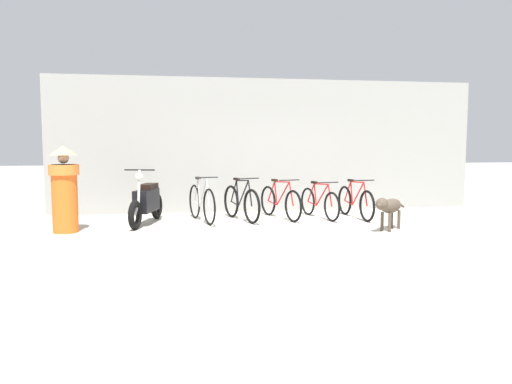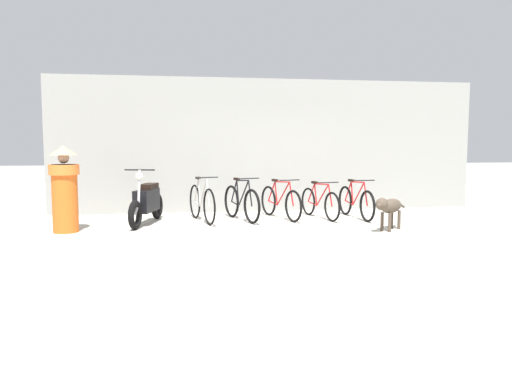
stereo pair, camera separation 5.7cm
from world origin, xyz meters
The scene contains 10 objects.
ground_plane centered at (0.00, 0.00, 0.00)m, with size 60.00×60.00×0.00m, color #B7B2A5.
shop_wall_back centered at (0.00, 2.98, 1.53)m, with size 9.96×0.20×3.06m.
bicycle_0 centered at (-1.67, 1.51, 0.38)m, with size 0.53×1.66×0.93m.
bicycle_1 centered at (-0.87, 1.53, 0.36)m, with size 0.60×1.60×0.90m.
bicycle_2 centered at (-0.02, 1.64, 0.35)m, with size 0.60×1.68×0.85m.
bicycle_3 centered at (0.81, 1.56, 0.33)m, with size 0.50×1.61×0.80m.
bicycle_4 centered at (1.55, 1.44, 0.34)m, with size 0.46×1.70×0.84m.
motorcycle centered at (-2.75, 1.39, 0.43)m, with size 0.68×1.84×1.09m.
stray_dog centered at (1.61, -0.10, 0.44)m, with size 0.92×0.87×0.62m.
person_in_robes centered at (-4.12, 0.69, 0.79)m, with size 0.61×0.61×1.53m.
Camera 2 is at (-2.21, -8.51, 1.55)m, focal length 35.00 mm.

